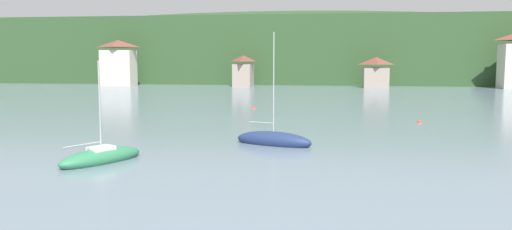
# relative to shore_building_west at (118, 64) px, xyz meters

# --- Properties ---
(wooded_hillside) EXTENTS (352.00, 64.62, 29.08)m
(wooded_hillside) POSITION_rel_shore_building_west_xyz_m (35.48, 42.35, 1.82)
(wooded_hillside) COLOR #2D4C28
(wooded_hillside) RESTS_ON ground_plane
(shore_building_west) EXTENTS (7.08, 4.45, 9.65)m
(shore_building_west) POSITION_rel_shore_building_west_xyz_m (0.00, 0.00, 0.00)
(shore_building_west) COLOR beige
(shore_building_west) RESTS_ON ground_plane
(shore_building_westcentral) EXTENTS (3.85, 6.28, 6.46)m
(shore_building_westcentral) POSITION_rel_shore_building_west_xyz_m (26.85, 0.87, -1.55)
(shore_building_westcentral) COLOR gray
(shore_building_westcentral) RESTS_ON ground_plane
(shore_building_central) EXTENTS (5.08, 4.49, 6.06)m
(shore_building_central) POSITION_rel_shore_building_west_xyz_m (53.70, 0.02, -1.73)
(shore_building_central) COLOR gray
(shore_building_central) RESTS_ON ground_plane
(sailboat_mid_3) EXTENTS (5.64, 3.25, 7.81)m
(sailboat_mid_3) POSITION_rel_shore_building_west_xyz_m (40.65, -69.53, -4.39)
(sailboat_mid_3) COLOR navy
(sailboat_mid_3) RESTS_ON ground_plane
(sailboat_mid_7) EXTENTS (3.91, 5.39, 5.93)m
(sailboat_mid_7) POSITION_rel_shore_building_west_xyz_m (31.77, -76.56, -4.41)
(sailboat_mid_7) COLOR #2D754C
(sailboat_mid_7) RESTS_ON ground_plane
(mooring_buoy_near) EXTENTS (0.41, 0.41, 0.41)m
(mooring_buoy_near) POSITION_rel_shore_building_west_xyz_m (35.71, -44.72, -4.68)
(mooring_buoy_near) COLOR red
(mooring_buoy_near) RESTS_ON ground_plane
(mooring_buoy_mid) EXTENTS (0.40, 0.40, 0.40)m
(mooring_buoy_mid) POSITION_rel_shore_building_west_xyz_m (52.47, -55.91, -4.68)
(mooring_buoy_mid) COLOR red
(mooring_buoy_mid) RESTS_ON ground_plane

